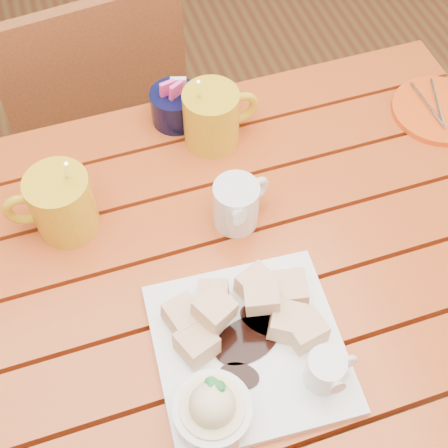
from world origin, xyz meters
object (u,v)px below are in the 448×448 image
object	(u,v)px
table	(202,309)
dessert_plate	(243,356)
chair_far	(96,110)
coffee_mug_left	(60,203)
orange_saucer	(439,110)
coffee_mug_right	(213,116)

from	to	relation	value
table	dessert_plate	world-z (taller)	dessert_plate
chair_far	dessert_plate	bearing A→B (deg)	89.45
chair_far	coffee_mug_left	bearing A→B (deg)	71.83
coffee_mug_left	orange_saucer	distance (m)	0.71
dessert_plate	chair_far	world-z (taller)	dessert_plate
dessert_plate	coffee_mug_left	world-z (taller)	coffee_mug_left
coffee_mug_left	coffee_mug_right	bearing A→B (deg)	27.57
orange_saucer	chair_far	bearing A→B (deg)	140.95
dessert_plate	coffee_mug_right	bearing A→B (deg)	77.77
coffee_mug_right	coffee_mug_left	bearing A→B (deg)	-166.40
table	coffee_mug_left	size ratio (longest dim) A/B	7.08
table	orange_saucer	distance (m)	0.58
table	coffee_mug_left	bearing A→B (deg)	137.12
dessert_plate	orange_saucer	world-z (taller)	dessert_plate
table	orange_saucer	size ratio (longest dim) A/B	6.89
dessert_plate	coffee_mug_right	distance (m)	0.44
dessert_plate	coffee_mug_right	xyz separation A→B (m)	(0.09, 0.43, 0.03)
orange_saucer	coffee_mug_left	bearing A→B (deg)	-177.28
coffee_mug_right	table	bearing A→B (deg)	-118.20
coffee_mug_right	chair_far	size ratio (longest dim) A/B	0.19
dessert_plate	coffee_mug_left	bearing A→B (deg)	121.19
dessert_plate	chair_far	distance (m)	0.90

